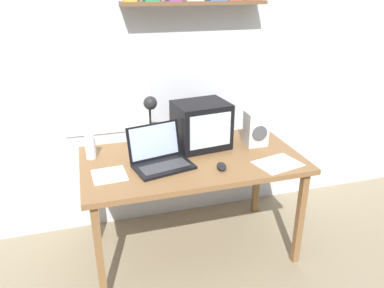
{
  "coord_description": "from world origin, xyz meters",
  "views": [
    {
      "loc": [
        -0.64,
        -2.17,
        1.82
      ],
      "look_at": [
        0.0,
        0.0,
        0.85
      ],
      "focal_mm": 35.0,
      "sensor_mm": 36.0,
      "label": 1
    }
  ],
  "objects": [
    {
      "name": "space_heater",
      "position": [
        0.5,
        0.09,
        0.87
      ],
      "size": [
        0.15,
        0.14,
        0.24
      ],
      "rotation": [
        0.0,
        0.0,
        -0.03
      ],
      "color": "silver",
      "rests_on": "corner_desk"
    },
    {
      "name": "computer_mouse",
      "position": [
        0.13,
        -0.2,
        0.76
      ],
      "size": [
        0.08,
        0.11,
        0.03
      ],
      "rotation": [
        0.0,
        0.0,
        -0.19
      ],
      "color": "black",
      "rests_on": "corner_desk"
    },
    {
      "name": "laptop",
      "position": [
        -0.23,
        -0.03,
        0.81
      ],
      "size": [
        0.41,
        0.35,
        0.25
      ],
      "rotation": [
        0.0,
        0.0,
        0.22
      ],
      "color": "black",
      "rests_on": "corner_desk"
    },
    {
      "name": "corner_desk",
      "position": [
        0.0,
        0.0,
        0.68
      ],
      "size": [
        1.45,
        0.79,
        0.75
      ],
      "color": "brown",
      "rests_on": "ground_plane"
    },
    {
      "name": "crt_monitor",
      "position": [
        0.12,
        0.17,
        0.91
      ],
      "size": [
        0.4,
        0.34,
        0.32
      ],
      "rotation": [
        0.0,
        0.0,
        0.12
      ],
      "color": "black",
      "rests_on": "corner_desk"
    },
    {
      "name": "ground_plane",
      "position": [
        0.0,
        0.0,
        0.0
      ],
      "size": [
        12.0,
        12.0,
        0.0
      ],
      "primitive_type": "plane",
      "color": "gray"
    },
    {
      "name": "open_notebook",
      "position": [
        -0.55,
        -0.1,
        0.75
      ],
      "size": [
        0.21,
        0.22,
        0.0
      ],
      "rotation": [
        0.0,
        0.0,
        0.07
      ],
      "color": "white",
      "rests_on": "corner_desk"
    },
    {
      "name": "loose_paper_near_laptop",
      "position": [
        0.51,
        -0.24,
        0.75
      ],
      "size": [
        0.32,
        0.27,
        0.0
      ],
      "rotation": [
        0.0,
        0.0,
        0.23
      ],
      "color": "white",
      "rests_on": "corner_desk"
    },
    {
      "name": "desk_lamp",
      "position": [
        -0.23,
        0.23,
        0.99
      ],
      "size": [
        0.15,
        0.17,
        0.38
      ],
      "rotation": [
        0.0,
        0.0,
        -0.09
      ],
      "color": "#232326",
      "rests_on": "corner_desk"
    },
    {
      "name": "back_wall",
      "position": [
        0.0,
        0.54,
        1.31
      ],
      "size": [
        5.6,
        0.24,
        2.6
      ],
      "color": "silver",
      "rests_on": "ground_plane"
    },
    {
      "name": "juice_glass",
      "position": [
        -0.64,
        0.19,
        0.82
      ],
      "size": [
        0.07,
        0.07,
        0.15
      ],
      "color": "white",
      "rests_on": "corner_desk"
    }
  ]
}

